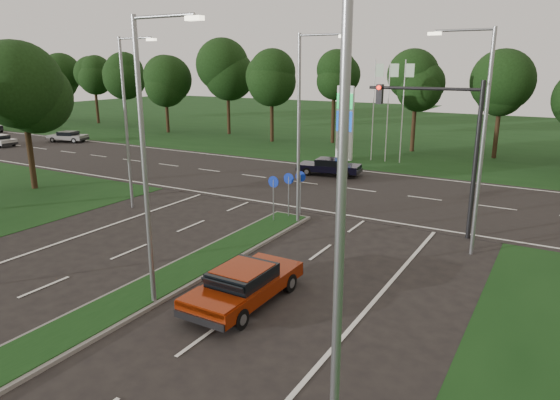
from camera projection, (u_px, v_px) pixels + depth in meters
The scene contains 16 objects.
verge_far at pixel (451, 133), 57.69m from camera, with size 160.00×50.00×0.02m, color black.
cross_road at pixel (346, 188), 31.82m from camera, with size 160.00×12.00×0.02m, color black.
median_kerb at pixel (88, 323), 15.12m from camera, with size 2.00×26.00×0.12m, color slate.
streetlight_median_near at pixel (148, 152), 14.99m from camera, with size 2.53×0.22×9.00m.
streetlight_median_far at pixel (303, 121), 23.33m from camera, with size 2.53×0.22×9.00m.
streetlight_left_far at pixel (128, 115), 26.17m from camera, with size 2.53×0.22×9.00m.
streetlight_right_far at pixel (479, 132), 19.55m from camera, with size 2.53×0.22×9.00m.
streetlight_right_near at pixel (328, 232), 7.87m from camera, with size 2.53×0.22×9.00m.
traffic_signal at pixel (447, 134), 22.11m from camera, with size 5.10×0.42×7.00m.
median_signs at pixel (288, 186), 25.03m from camera, with size 1.16×1.76×2.38m.
gas_pylon at pixel (348, 121), 40.37m from camera, with size 5.80×1.26×8.00m.
tree_left_far at pixel (14, 90), 30.50m from camera, with size 5.20×5.20×8.86m.
treeline_far at pixel (422, 74), 43.27m from camera, with size 6.00×6.00×9.90m.
red_sedan at pixel (244, 284), 16.34m from camera, with size 1.98×4.65×1.27m.
navy_sedan at pixel (329, 166), 35.43m from camera, with size 4.56×2.42×1.19m.
far_car_a at pixel (68, 136), 50.68m from camera, with size 4.11×2.69×1.09m.
Camera 1 is at (11.89, -4.84, 7.63)m, focal length 32.00 mm.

